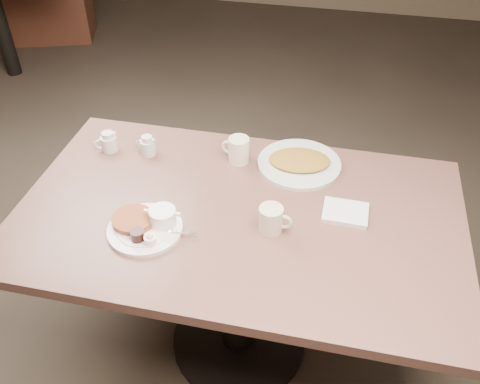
% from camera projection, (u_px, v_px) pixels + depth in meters
% --- Properties ---
extents(room, '(7.04, 8.04, 2.84)m').
position_uv_depth(room, '(238.00, 24.00, 1.33)').
color(room, '#4C3F33').
rests_on(room, ground).
extents(diner_table, '(1.50, 0.90, 0.75)m').
position_uv_depth(diner_table, '(239.00, 247.00, 1.85)').
color(diner_table, '#84564C').
rests_on(diner_table, ground).
extents(main_plate, '(0.30, 0.26, 0.07)m').
position_uv_depth(main_plate, '(147.00, 225.00, 1.66)').
color(main_plate, white).
rests_on(main_plate, diner_table).
extents(coffee_mug_near, '(0.11, 0.08, 0.09)m').
position_uv_depth(coffee_mug_near, '(272.00, 219.00, 1.65)').
color(coffee_mug_near, '#F4EBCD').
rests_on(coffee_mug_near, diner_table).
extents(napkin, '(0.15, 0.12, 0.02)m').
position_uv_depth(napkin, '(345.00, 213.00, 1.72)').
color(napkin, white).
rests_on(napkin, diner_table).
extents(coffee_mug_far, '(0.12, 0.09, 0.10)m').
position_uv_depth(coffee_mug_far, '(238.00, 150.00, 1.93)').
color(coffee_mug_far, white).
rests_on(coffee_mug_far, diner_table).
extents(creamer_left, '(0.09, 0.08, 0.08)m').
position_uv_depth(creamer_left, '(109.00, 142.00, 2.00)').
color(creamer_left, silver).
rests_on(creamer_left, diner_table).
extents(creamer_right, '(0.09, 0.07, 0.08)m').
position_uv_depth(creamer_right, '(148.00, 146.00, 1.98)').
color(creamer_right, silver).
rests_on(creamer_right, diner_table).
extents(hash_plate, '(0.35, 0.35, 0.04)m').
position_uv_depth(hash_plate, '(299.00, 163.00, 1.93)').
color(hash_plate, silver).
rests_on(hash_plate, diner_table).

